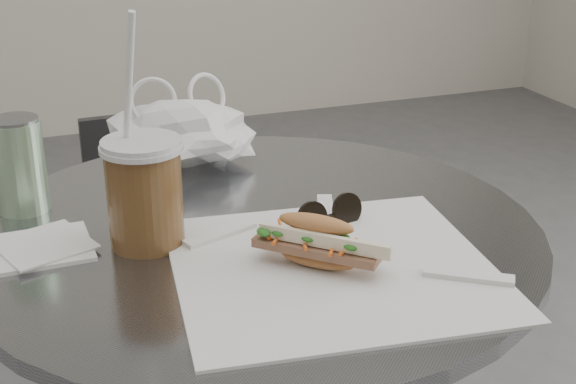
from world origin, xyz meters
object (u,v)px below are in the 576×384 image
object	(u,v)px
iced_coffee	(144,191)
banh_mi	(317,243)
sunglasses	(329,216)
drink_can	(19,165)
chair_far	(170,292)

from	to	relation	value
iced_coffee	banh_mi	bearing A→B (deg)	-37.84
banh_mi	sunglasses	xyz separation A→B (m)	(0.06, 0.10, -0.02)
banh_mi	drink_can	world-z (taller)	drink_can
iced_coffee	sunglasses	distance (m)	0.24
drink_can	sunglasses	bearing A→B (deg)	-28.43
chair_far	banh_mi	xyz separation A→B (m)	(0.04, -0.77, 0.47)
chair_far	iced_coffee	bearing A→B (deg)	75.28
iced_coffee	drink_can	world-z (taller)	iced_coffee
chair_far	drink_can	distance (m)	0.74
chair_far	drink_can	xyz separation A→B (m)	(-0.28, -0.46, 0.50)
sunglasses	drink_can	distance (m)	0.43
iced_coffee	sunglasses	xyz separation A→B (m)	(0.23, -0.04, -0.05)
sunglasses	iced_coffee	bearing A→B (deg)	159.27
chair_far	iced_coffee	world-z (taller)	iced_coffee
chair_far	sunglasses	world-z (taller)	sunglasses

